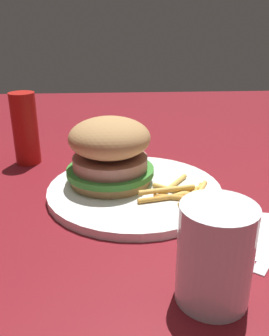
{
  "coord_description": "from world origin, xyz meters",
  "views": [
    {
      "loc": [
        -0.48,
        0.05,
        0.24
      ],
      "look_at": [
        0.01,
        0.02,
        0.04
      ],
      "focal_mm": 39.22,
      "sensor_mm": 36.0,
      "label": 1
    }
  ],
  "objects_px": {
    "drink_glass": "(214,259)",
    "ketchup_bottle": "(25,129)",
    "plate": "(134,190)",
    "sandwich": "(110,151)",
    "fries_pile": "(181,193)"
  },
  "relations": [
    {
      "from": "sandwich",
      "to": "drink_glass",
      "type": "bearing_deg",
      "value": -158.95
    },
    {
      "from": "sandwich",
      "to": "ketchup_bottle",
      "type": "distance_m",
      "value": 0.19
    },
    {
      "from": "plate",
      "to": "sandwich",
      "type": "distance_m",
      "value": 0.07
    },
    {
      "from": "drink_glass",
      "to": "ketchup_bottle",
      "type": "bearing_deg",
      "value": 33.61
    },
    {
      "from": "plate",
      "to": "ketchup_bottle",
      "type": "xyz_separation_m",
      "value": [
        0.14,
        0.18,
        0.06
      ]
    },
    {
      "from": "plate",
      "to": "sandwich",
      "type": "relative_size",
      "value": 1.95
    },
    {
      "from": "plate",
      "to": "ketchup_bottle",
      "type": "relative_size",
      "value": 2.02
    },
    {
      "from": "drink_glass",
      "to": "sandwich",
      "type": "bearing_deg",
      "value": 21.05
    },
    {
      "from": "fries_pile",
      "to": "drink_glass",
      "type": "bearing_deg",
      "value": 178.54
    },
    {
      "from": "plate",
      "to": "sandwich",
      "type": "height_order",
      "value": "sandwich"
    },
    {
      "from": "drink_glass",
      "to": "ketchup_bottle",
      "type": "distance_m",
      "value": 0.44
    },
    {
      "from": "sandwich",
      "to": "drink_glass",
      "type": "xyz_separation_m",
      "value": [
        -0.24,
        -0.09,
        -0.02
      ]
    },
    {
      "from": "drink_glass",
      "to": "ketchup_bottle",
      "type": "xyz_separation_m",
      "value": [
        0.36,
        0.24,
        0.02
      ]
    },
    {
      "from": "plate",
      "to": "drink_glass",
      "type": "bearing_deg",
      "value": -165.29
    },
    {
      "from": "fries_pile",
      "to": "ketchup_bottle",
      "type": "relative_size",
      "value": 0.9
    }
  ]
}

